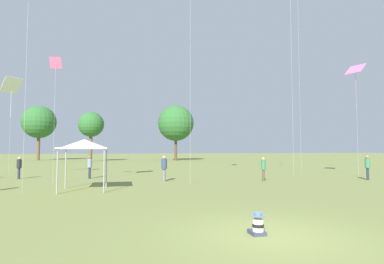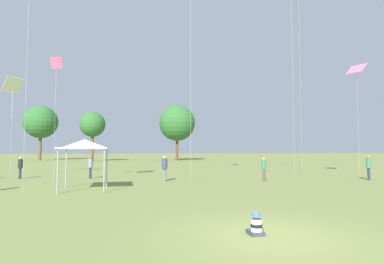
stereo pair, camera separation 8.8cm
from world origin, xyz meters
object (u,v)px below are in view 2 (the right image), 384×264
object	(u,v)px
person_standing_0	(90,165)
person_standing_3	(20,166)
person_standing_1	(264,167)
kite_2	(357,71)
canopy_tent	(85,145)
person_standing_4	(369,165)
person_standing_2	(165,166)
kite_0	(13,87)
seated_toddler	(256,225)
distant_tree_2	(177,123)
distant_tree_1	(93,125)
distant_tree_0	(41,122)
kite_4	(56,68)

from	to	relation	value
person_standing_0	person_standing_3	size ratio (longest dim) A/B	1.04
person_standing_1	kite_2	xyz separation A→B (m)	(8.92, 1.08, 7.56)
person_standing_1	canopy_tent	xyz separation A→B (m)	(-11.52, -1.72, 1.46)
canopy_tent	person_standing_4	bearing A→B (deg)	1.99
person_standing_2	kite_0	xyz separation A→B (m)	(-11.53, 6.57, 6.26)
seated_toddler	person_standing_2	bearing A→B (deg)	93.02
person_standing_3	person_standing_4	bearing A→B (deg)	52.29
canopy_tent	kite_2	size ratio (longest dim) A/B	0.30
person_standing_0	canopy_tent	size ratio (longest dim) A/B	0.62
canopy_tent	kite_2	xyz separation A→B (m)	(20.44, 2.80, 6.09)
person_standing_1	distant_tree_2	bearing A→B (deg)	37.62
seated_toddler	distant_tree_1	distance (m)	51.53
person_standing_0	person_standing_4	xyz separation A→B (m)	(19.41, -6.03, 0.04)
kite_0	distant_tree_0	xyz separation A→B (m)	(-6.61, 38.58, 0.35)
kite_0	kite_2	distance (m)	28.02
kite_4	kite_2	bearing A→B (deg)	-129.74
person_standing_0	kite_2	xyz separation A→B (m)	(20.65, -3.89, 7.52)
person_standing_2	distant_tree_2	bearing A→B (deg)	166.80
seated_toddler	person_standing_2	distance (m)	13.31
person_standing_0	kite_0	xyz separation A→B (m)	(-6.42, 3.24, 6.28)
seated_toddler	distant_tree_2	world-z (taller)	distant_tree_2
person_standing_2	person_standing_1	bearing A→B (deg)	75.44
person_standing_0	distant_tree_2	distance (m)	37.18
person_standing_2	distant_tree_0	world-z (taller)	distant_tree_0
distant_tree_2	distant_tree_0	bearing A→B (deg)	163.72
person_standing_4	kite_4	xyz separation A→B (m)	(-21.44, 3.20, 6.49)
seated_toddler	person_standing_1	distance (m)	13.27
seated_toddler	distant_tree_2	bearing A→B (deg)	82.74
person_standing_1	distant_tree_2	world-z (taller)	distant_tree_2
person_standing_2	kite_0	size ratio (longest dim) A/B	0.22
person_standing_2	kite_2	distance (m)	17.27
person_standing_2	distant_tree_0	bearing A→B (deg)	-158.79
person_standing_0	kite_0	world-z (taller)	kite_0
kite_2	seated_toddler	bearing A→B (deg)	-25.02
person_standing_4	distant_tree_1	world-z (taller)	distant_tree_1
person_standing_1	kite_4	bearing A→B (deg)	121.24
distant_tree_0	distant_tree_1	size ratio (longest dim) A/B	1.21
kite_0	distant_tree_2	distance (m)	36.68
person_standing_3	person_standing_1	bearing A→B (deg)	48.67
person_standing_1	kite_4	distance (m)	15.39
distant_tree_1	seated_toddler	bearing A→B (deg)	-81.11
seated_toddler	distant_tree_2	distance (m)	51.83
canopy_tent	distant_tree_0	world-z (taller)	distant_tree_0
kite_0	kite_4	distance (m)	7.50
kite_4	distant_tree_2	distance (m)	40.02
person_standing_1	canopy_tent	size ratio (longest dim) A/B	0.60
kite_4	distant_tree_1	size ratio (longest dim) A/B	0.90
seated_toddler	person_standing_0	bearing A→B (deg)	109.74
person_standing_1	distant_tree_1	bearing A→B (deg)	60.19
kite_0	canopy_tent	bearing A→B (deg)	120.20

